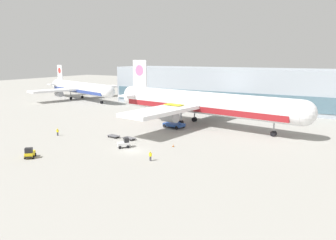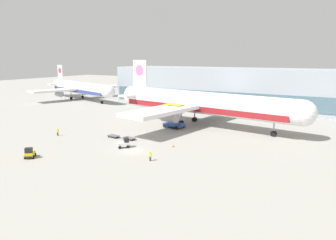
{
  "view_description": "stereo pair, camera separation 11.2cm",
  "coord_description": "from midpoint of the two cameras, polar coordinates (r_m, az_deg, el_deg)",
  "views": [
    {
      "loc": [
        36.08,
        -49.83,
        17.98
      ],
      "look_at": [
        0.46,
        12.87,
        4.0
      ],
      "focal_mm": 35.0,
      "sensor_mm": 36.0,
      "label": 1
    },
    {
      "loc": [
        36.17,
        -49.77,
        17.98
      ],
      "look_at": [
        0.46,
        12.87,
        4.0
      ],
      "focal_mm": 35.0,
      "sensor_mm": 36.0,
      "label": 2
    }
  ],
  "objects": [
    {
      "name": "ground_plane",
      "position": [
        64.1,
        -6.04,
        -5.38
      ],
      "size": [
        400.0,
        400.0,
        0.0
      ],
      "primitive_type": "plane",
      "color": "#9E9B93"
    },
    {
      "name": "terminal_building",
      "position": [
        121.08,
        11.09,
        5.56
      ],
      "size": [
        90.0,
        18.2,
        14.0
      ],
      "color": "#9EA8B2",
      "rests_on": "ground_plane"
    },
    {
      "name": "airplane_main",
      "position": [
        86.97,
        5.39,
        2.9
      ],
      "size": [
        57.81,
        48.66,
        17.0
      ],
      "rotation": [
        0.0,
        0.0,
        -0.15
      ],
      "color": "white",
      "rests_on": "ground_plane"
    },
    {
      "name": "airplane_distant",
      "position": [
        144.15,
        -15.11,
        5.39
      ],
      "size": [
        47.26,
        40.44,
        14.26
      ],
      "rotation": [
        0.0,
        0.0,
        -0.3
      ],
      "color": "white",
      "rests_on": "ground_plane"
    },
    {
      "name": "scissor_lift_loader",
      "position": [
        83.96,
        1.11,
        0.18
      ],
      "size": [
        5.59,
        4.05,
        6.05
      ],
      "rotation": [
        0.0,
        0.0,
        -0.15
      ],
      "color": "#284C99",
      "rests_on": "ground_plane"
    },
    {
      "name": "baggage_tug_foreground",
      "position": [
        64.32,
        -22.91,
        -5.34
      ],
      "size": [
        2.66,
        2.79,
        2.0
      ],
      "rotation": [
        0.0,
        0.0,
        -0.9
      ],
      "color": "yellow",
      "rests_on": "ground_plane"
    },
    {
      "name": "baggage_tug_mid",
      "position": [
        66.42,
        -7.62,
        -4.05
      ],
      "size": [
        2.7,
        2.76,
        2.0
      ],
      "rotation": [
        0.0,
        0.0,
        0.84
      ],
      "color": "silver",
      "rests_on": "ground_plane"
    },
    {
      "name": "baggage_dolly_lead",
      "position": [
        75.06,
        -9.4,
        -2.73
      ],
      "size": [
        3.77,
        1.87,
        0.48
      ],
      "rotation": [
        0.0,
        0.0,
        -0.14
      ],
      "color": "#56565B",
      "rests_on": "ground_plane"
    },
    {
      "name": "baggage_dolly_second",
      "position": [
        72.58,
        -6.72,
        -3.13
      ],
      "size": [
        3.77,
        1.87,
        0.48
      ],
      "rotation": [
        0.0,
        0.0,
        -0.14
      ],
      "color": "#56565B",
      "rests_on": "ground_plane"
    },
    {
      "name": "ground_crew_near",
      "position": [
        57.62,
        -3.05,
        -6.16
      ],
      "size": [
        0.57,
        0.24,
        1.74
      ],
      "rotation": [
        0.0,
        0.0,
        3.19
      ],
      "color": "black",
      "rests_on": "ground_plane"
    },
    {
      "name": "ground_crew_far",
      "position": [
        79.72,
        -18.63,
        -1.89
      ],
      "size": [
        0.54,
        0.34,
        1.74
      ],
      "rotation": [
        0.0,
        0.0,
        0.38
      ],
      "color": "black",
      "rests_on": "ground_plane"
    },
    {
      "name": "traffic_cone_near",
      "position": [
        66.58,
        0.95,
        -4.45
      ],
      "size": [
        0.4,
        0.4,
        0.57
      ],
      "color": "black",
      "rests_on": "ground_plane"
    }
  ]
}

